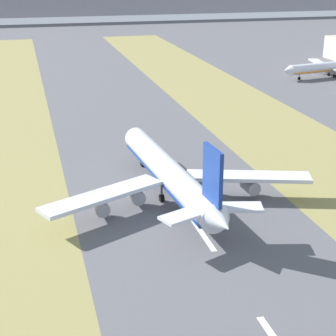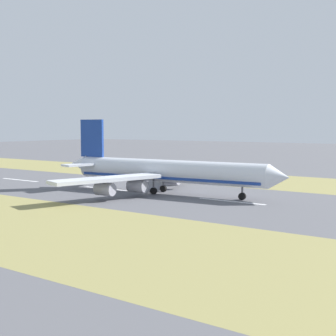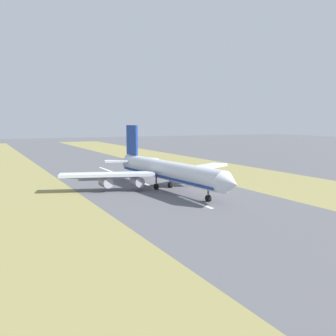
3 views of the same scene
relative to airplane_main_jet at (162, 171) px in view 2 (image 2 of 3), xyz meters
name	(u,v)px [view 2 (image 2 of 3)]	position (x,y,z in m)	size (l,w,h in m)	color
ground_plane	(152,193)	(1.70, -2.25, -6.02)	(800.00, 800.00, 0.00)	#56565B
grass_median_west	(228,178)	(-43.30, -2.25, -6.02)	(40.00, 600.00, 0.01)	olive
grass_median_east	(13,220)	(46.70, -2.25, -6.02)	(40.00, 600.00, 0.01)	olive
centreline_dash_near	(20,180)	(1.70, -58.10, -6.01)	(1.20, 18.00, 0.01)	silver
centreline_dash_mid	(108,189)	(1.70, -18.10, -6.01)	(1.20, 18.00, 0.01)	silver
centreline_dash_far	(231,201)	(1.70, 21.90, -6.01)	(1.20, 18.00, 0.01)	silver
airplane_main_jet	(162,171)	(0.00, 0.00, 0.00)	(63.93, 67.22, 20.20)	silver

